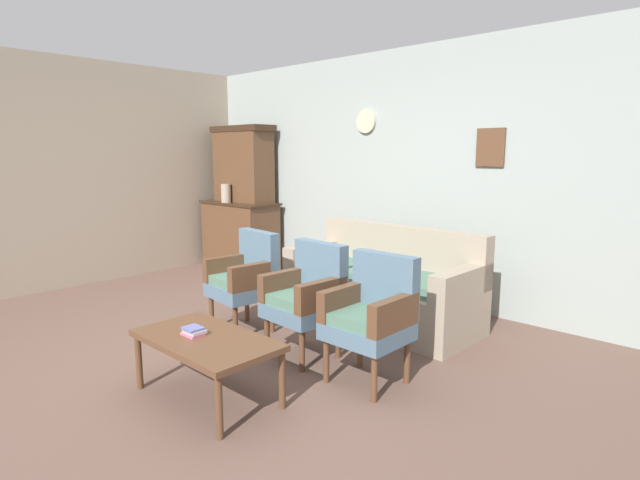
# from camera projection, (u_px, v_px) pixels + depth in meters

# --- Properties ---
(ground_plane) EXTENTS (7.68, 7.68, 0.00)m
(ground_plane) POSITION_uv_depth(u_px,v_px,m) (214.00, 367.00, 3.86)
(ground_plane) COLOR brown
(wall_back_with_decor) EXTENTS (6.40, 0.09, 2.70)m
(wall_back_with_decor) POSITION_uv_depth(u_px,v_px,m) (412.00, 176.00, 5.52)
(wall_back_with_decor) COLOR #939E99
(wall_back_with_decor) RESTS_ON ground
(wall_left_side) EXTENTS (0.06, 5.20, 2.70)m
(wall_left_side) POSITION_uv_depth(u_px,v_px,m) (43.00, 175.00, 5.80)
(wall_left_side) COLOR gray
(wall_left_side) RESTS_ON ground
(side_cabinet) EXTENTS (1.16, 0.55, 0.93)m
(side_cabinet) POSITION_uv_depth(u_px,v_px,m) (240.00, 235.00, 7.10)
(side_cabinet) COLOR brown
(side_cabinet) RESTS_ON ground
(cabinet_upper_hutch) EXTENTS (0.99, 0.38, 1.03)m
(cabinet_upper_hutch) POSITION_uv_depth(u_px,v_px,m) (243.00, 164.00, 6.99)
(cabinet_upper_hutch) COLOR brown
(cabinet_upper_hutch) RESTS_ON side_cabinet
(vase_on_cabinet) EXTENTS (0.13, 0.13, 0.25)m
(vase_on_cabinet) POSITION_uv_depth(u_px,v_px,m) (226.00, 193.00, 6.92)
(vase_on_cabinet) COLOR #A29380
(vase_on_cabinet) RESTS_ON side_cabinet
(floral_couch) EXTENTS (1.86, 0.83, 0.90)m
(floral_couch) POSITION_uv_depth(u_px,v_px,m) (383.00, 288.00, 4.84)
(floral_couch) COLOR gray
(floral_couch) RESTS_ON ground
(armchair_by_doorway) EXTENTS (0.57, 0.55, 0.90)m
(armchair_by_doorway) POSITION_uv_depth(u_px,v_px,m) (245.00, 276.00, 4.58)
(armchair_by_doorway) COLOR slate
(armchair_by_doorway) RESTS_ON ground
(armchair_near_cabinet) EXTENTS (0.55, 0.52, 0.90)m
(armchair_near_cabinet) POSITION_uv_depth(u_px,v_px,m) (307.00, 294.00, 4.00)
(armchair_near_cabinet) COLOR slate
(armchair_near_cabinet) RESTS_ON ground
(armchair_row_middle) EXTENTS (0.52, 0.49, 0.90)m
(armchair_row_middle) POSITION_uv_depth(u_px,v_px,m) (372.00, 313.00, 3.54)
(armchair_row_middle) COLOR slate
(armchair_row_middle) RESTS_ON ground
(coffee_table) EXTENTS (1.00, 0.56, 0.42)m
(coffee_table) POSITION_uv_depth(u_px,v_px,m) (206.00, 344.00, 3.30)
(coffee_table) COLOR brown
(coffee_table) RESTS_ON ground
(book_stack_on_table) EXTENTS (0.14, 0.11, 0.05)m
(book_stack_on_table) POSITION_uv_depth(u_px,v_px,m) (194.00, 331.00, 3.33)
(book_stack_on_table) COLOR #DC688E
(book_stack_on_table) RESTS_ON coffee_table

